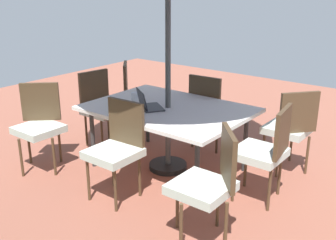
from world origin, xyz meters
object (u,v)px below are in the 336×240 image
dining_table (168,111)px  chair_west (265,149)px  laptop (148,104)px  chair_north (117,146)px  chair_southeast (136,92)px  chair_east (101,105)px  chair_northeast (39,122)px  chair_northwest (209,181)px  chair_southwest (290,126)px  chair_south (210,107)px  cup (135,96)px

dining_table → chair_west: bearing=-179.1°
dining_table → laptop: size_ratio=4.37×
chair_north → chair_southeast: same height
chair_west → chair_north: 1.45m
chair_east → chair_northeast: size_ratio=1.00×
chair_northwest → chair_southwest: same height
chair_northeast → laptop: bearing=-8.7°
chair_east → chair_west: bearing=-82.5°
chair_west → chair_southwest: same height
chair_northwest → chair_northeast: 2.30m
chair_east → chair_southwest: 2.37m
chair_northwest → chair_northeast: bearing=-131.7°
chair_northeast → laptop: 1.28m
chair_northwest → chair_west: same height
chair_east → laptop: bearing=-94.0°
chair_southwest → laptop: bearing=-13.5°
chair_northwest → chair_south: size_ratio=1.00×
chair_northwest → chair_west: bearing=133.9°
chair_southwest → chair_south: bearing=-52.9°
chair_north → cup: size_ratio=10.46×
dining_table → chair_southwest: chair_southwest is taller
dining_table → chair_south: bearing=-92.1°
chair_southwest → chair_southeast: same height
chair_southwest → cup: bearing=-24.0°
laptop → chair_southwest: bearing=-109.1°
chair_north → chair_south: bearing=86.2°
chair_northeast → chair_southeast: bearing=47.8°
chair_east → chair_north: size_ratio=1.00×
chair_west → laptop: 1.36m
chair_north → chair_northwest: bearing=-6.0°
chair_southeast → chair_west: bearing=-149.5°
chair_north → chair_west: bearing=32.4°
dining_table → chair_east: bearing=-2.2°
chair_east → chair_north: 1.42m
chair_north → laptop: chair_north is taller
chair_northeast → laptop: size_ratio=2.43×
chair_east → cup: bearing=-87.2°
chair_east → chair_northeast: same height
chair_northeast → chair_northwest: bearing=-42.6°
chair_west → laptop: (1.33, 0.19, 0.24)m
chair_southwest → chair_northeast: bearing=-15.0°
dining_table → chair_southwest: (-1.12, -0.79, -0.15)m
chair_east → chair_northeast: 0.91m
dining_table → chair_south: (-0.03, -0.83, -0.15)m
cup → chair_east: bearing=-5.3°
chair_south → chair_northeast: size_ratio=1.00×
chair_south → chair_north: bearing=85.5°
chair_northwest → chair_east: 2.43m
chair_southwest → chair_southeast: 2.32m
chair_south → chair_southwest: bearing=174.4°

